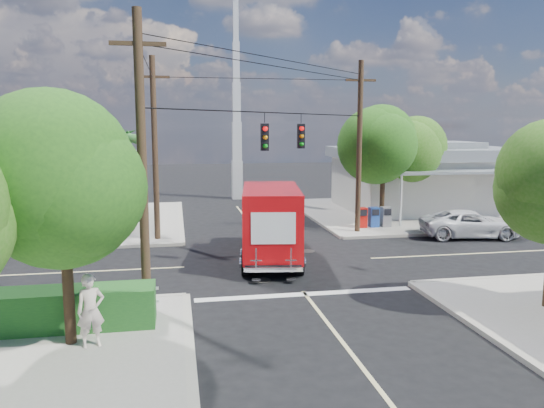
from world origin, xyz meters
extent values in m
plane|color=black|center=(0.00, 0.00, 0.00)|extent=(120.00, 120.00, 0.00)
cube|color=gray|center=(11.00, 11.00, 0.07)|extent=(14.00, 14.00, 0.14)
cube|color=#A7A294|center=(4.00, 11.00, 0.07)|extent=(0.25, 14.00, 0.14)
cube|color=#A7A294|center=(11.00, 4.00, 0.07)|extent=(14.00, 0.25, 0.14)
cube|color=gray|center=(-11.00, 11.00, 0.07)|extent=(14.00, 14.00, 0.14)
cube|color=#A7A294|center=(-4.00, 11.00, 0.07)|extent=(0.25, 14.00, 0.14)
cube|color=#A7A294|center=(-11.00, 4.00, 0.07)|extent=(14.00, 0.25, 0.14)
cube|color=#A7A294|center=(4.00, -11.00, 0.07)|extent=(0.25, 14.00, 0.14)
cube|color=#A7A294|center=(-4.00, -11.00, 0.07)|extent=(0.25, 14.00, 0.14)
cube|color=beige|center=(0.00, 10.00, 0.01)|extent=(0.12, 12.00, 0.01)
cube|color=beige|center=(0.00, -10.00, 0.01)|extent=(0.12, 12.00, 0.01)
cube|color=beige|center=(10.00, 0.00, 0.01)|extent=(12.00, 0.12, 0.01)
cube|color=beige|center=(-10.00, 0.00, 0.01)|extent=(12.00, 0.12, 0.01)
cube|color=silver|center=(0.00, -4.30, 0.01)|extent=(7.50, 0.40, 0.01)
cube|color=beige|center=(12.50, 12.00, 1.84)|extent=(11.00, 8.00, 3.40)
cube|color=gray|center=(12.50, 12.00, 3.89)|extent=(11.80, 8.80, 0.70)
cube|color=gray|center=(12.50, 12.00, 4.39)|extent=(6.05, 4.40, 0.50)
cube|color=gray|center=(12.50, 7.10, 3.04)|extent=(9.90, 1.80, 0.15)
cylinder|color=silver|center=(8.10, 6.30, 1.59)|extent=(0.12, 0.12, 2.90)
cylinder|color=silver|center=(16.90, 6.30, 1.59)|extent=(0.12, 0.12, 2.90)
cube|color=beige|center=(-12.00, 12.50, 1.74)|extent=(10.00, 8.00, 3.20)
cube|color=gray|center=(-12.00, 12.50, 3.69)|extent=(10.80, 8.80, 0.70)
cube|color=gray|center=(-12.00, 12.50, 4.19)|extent=(5.50, 4.40, 0.50)
cube|color=gray|center=(-12.00, 7.60, 2.84)|extent=(9.00, 1.80, 0.15)
cylinder|color=silver|center=(-8.00, 6.80, 1.49)|extent=(0.12, 0.12, 2.70)
cube|color=silver|center=(0.50, 20.00, 1.50)|extent=(0.80, 0.80, 3.00)
cube|color=silver|center=(0.50, 20.00, 4.50)|extent=(0.70, 0.70, 3.00)
cube|color=silver|center=(0.50, 20.00, 7.50)|extent=(0.60, 0.60, 3.00)
cube|color=silver|center=(0.50, 20.00, 10.50)|extent=(0.50, 0.50, 3.00)
cube|color=silver|center=(0.50, 20.00, 13.50)|extent=(0.40, 0.40, 3.00)
cylinder|color=#422D1C|center=(-7.00, -7.50, 2.00)|extent=(0.28, 0.28, 3.71)
sphere|color=#215116|center=(-7.00, -7.50, 4.32)|extent=(3.71, 3.71, 3.71)
sphere|color=#215116|center=(-7.40, -7.30, 4.55)|extent=(3.02, 3.02, 3.02)
sphere|color=#215116|center=(-6.65, -7.80, 4.20)|extent=(3.25, 3.25, 3.25)
cylinder|color=#422D1C|center=(7.20, 6.80, 2.19)|extent=(0.28, 0.28, 4.10)
sphere|color=#215116|center=(7.20, 6.80, 4.75)|extent=(4.10, 4.10, 4.10)
sphere|color=#215116|center=(6.80, 7.00, 5.00)|extent=(3.33, 3.33, 3.33)
sphere|color=#215116|center=(7.55, 6.50, 4.62)|extent=(3.58, 3.58, 3.58)
cylinder|color=#422D1C|center=(9.80, 9.00, 1.93)|extent=(0.28, 0.28, 3.58)
sphere|color=#2A6513|center=(9.80, 9.00, 4.17)|extent=(3.58, 3.58, 3.58)
sphere|color=#2A6513|center=(9.40, 9.20, 4.40)|extent=(2.91, 2.91, 2.91)
sphere|color=#2A6513|center=(10.15, 8.70, 4.06)|extent=(3.14, 3.14, 3.14)
sphere|color=#2A6513|center=(6.60, -7.00, 4.24)|extent=(2.81, 2.81, 2.81)
cylinder|color=#422D1C|center=(-7.50, 7.50, 2.64)|extent=(0.24, 0.24, 5.00)
cone|color=#295E26|center=(-6.60, 7.50, 5.24)|extent=(0.50, 2.06, 0.98)
cone|color=#295E26|center=(-6.94, 8.20, 5.24)|extent=(1.92, 1.68, 0.98)
cone|color=#295E26|center=(-7.70, 8.38, 5.24)|extent=(2.12, 0.95, 0.98)
cone|color=#295E26|center=(-8.31, 7.89, 5.24)|extent=(1.34, 2.07, 0.98)
cone|color=#295E26|center=(-8.31, 7.11, 5.24)|extent=(1.34, 2.07, 0.98)
cone|color=#295E26|center=(-7.70, 6.62, 5.24)|extent=(2.12, 0.95, 0.98)
cone|color=#295E26|center=(-6.94, 6.80, 5.24)|extent=(1.92, 1.68, 0.98)
cylinder|color=#422D1C|center=(-9.50, 9.00, 2.44)|extent=(0.24, 0.24, 4.60)
cone|color=#295E26|center=(-8.60, 9.00, 4.84)|extent=(0.50, 2.06, 0.98)
cone|color=#295E26|center=(-8.94, 9.70, 4.84)|extent=(1.92, 1.68, 0.98)
cone|color=#295E26|center=(-9.70, 9.88, 4.84)|extent=(2.12, 0.95, 0.98)
cone|color=#295E26|center=(-10.31, 9.39, 4.84)|extent=(1.34, 2.07, 0.98)
cone|color=#295E26|center=(-10.31, 8.61, 4.84)|extent=(1.34, 2.07, 0.98)
cone|color=#295E26|center=(-9.70, 8.12, 4.84)|extent=(2.12, 0.95, 0.98)
cone|color=#295E26|center=(-8.94, 8.30, 4.84)|extent=(1.92, 1.68, 0.98)
cylinder|color=#473321|center=(-5.20, -5.20, 4.50)|extent=(0.28, 0.28, 9.00)
cube|color=#473321|center=(-5.20, -5.20, 8.00)|extent=(1.60, 0.12, 0.12)
cylinder|color=#473321|center=(5.20, 5.20, 4.50)|extent=(0.28, 0.28, 9.00)
cube|color=#473321|center=(5.20, 5.20, 8.00)|extent=(1.60, 0.12, 0.12)
cylinder|color=#473321|center=(-5.20, 5.20, 4.50)|extent=(0.28, 0.28, 9.00)
cube|color=#473321|center=(-5.20, 5.20, 8.00)|extent=(1.60, 0.12, 0.12)
cylinder|color=black|center=(0.00, 0.00, 6.20)|extent=(10.43, 10.43, 0.04)
cube|color=black|center=(-0.80, -0.80, 5.25)|extent=(0.30, 0.24, 1.05)
sphere|color=red|center=(-0.80, -0.94, 5.58)|extent=(0.20, 0.20, 0.20)
cube|color=black|center=(1.10, 1.10, 5.25)|extent=(0.30, 0.24, 1.05)
sphere|color=red|center=(1.10, 0.96, 5.58)|extent=(0.20, 0.20, 0.20)
cube|color=silver|center=(-7.80, -5.60, 0.49)|extent=(5.94, 0.05, 0.08)
cube|color=silver|center=(-7.80, -5.60, 0.89)|extent=(5.94, 0.05, 0.08)
cube|color=silver|center=(-5.00, -5.60, 0.64)|extent=(0.09, 0.06, 1.00)
cube|color=#1B4D1E|center=(-8.00, -6.40, 0.69)|extent=(6.20, 1.20, 1.10)
cube|color=red|center=(5.80, 6.20, 0.69)|extent=(0.50, 0.50, 1.10)
cube|color=#20479F|center=(6.50, 6.20, 0.69)|extent=(0.50, 0.50, 1.10)
cube|color=slate|center=(7.20, 6.20, 0.69)|extent=(0.50, 0.50, 1.10)
cube|color=black|center=(-0.28, 0.81, 0.50)|extent=(3.11, 7.29, 0.23)
cube|color=red|center=(0.13, 3.54, 1.22)|extent=(2.38, 1.84, 1.99)
cube|color=black|center=(0.22, 4.17, 1.58)|extent=(1.91, 0.51, 0.86)
cube|color=silver|center=(0.25, 4.35, 0.59)|extent=(2.08, 0.42, 0.32)
cube|color=red|center=(-0.40, 0.00, 1.86)|extent=(3.02, 5.53, 2.63)
cube|color=white|center=(0.74, -0.17, 1.99)|extent=(0.50, 3.23, 1.18)
cube|color=white|center=(-1.54, 0.17, 1.99)|extent=(0.50, 3.23, 1.18)
cube|color=white|center=(-0.79, -2.61, 1.99)|extent=(1.61, 0.26, 1.18)
cube|color=silver|center=(-0.81, -2.73, 0.50)|extent=(2.18, 0.55, 0.16)
cube|color=silver|center=(-1.45, -2.75, 0.86)|extent=(0.41, 0.11, 0.91)
cube|color=silver|center=(-0.20, -2.94, 0.86)|extent=(0.41, 0.11, 0.91)
cylinder|color=black|center=(-0.92, 3.56, 0.50)|extent=(0.43, 1.03, 1.00)
cylinder|color=black|center=(1.14, 3.25, 0.50)|extent=(0.43, 1.03, 1.00)
cylinder|color=black|center=(-1.70, -1.64, 0.50)|extent=(0.43, 1.03, 1.00)
cylinder|color=black|center=(0.36, -1.94, 0.50)|extent=(0.43, 1.03, 1.00)
imported|color=silver|center=(10.61, 3.29, 0.69)|extent=(5.31, 3.12, 1.39)
imported|color=beige|center=(-6.43, -7.81, 1.08)|extent=(0.79, 0.64, 1.87)
camera|label=1|loc=(-4.23, -21.21, 5.67)|focal=35.00mm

